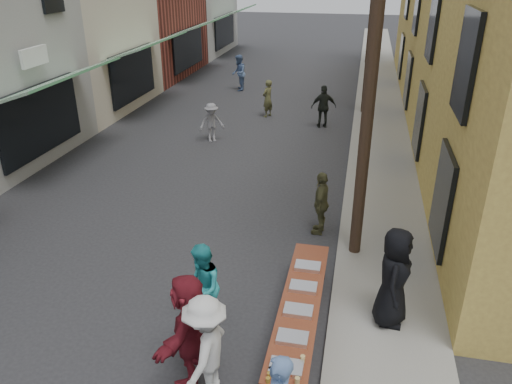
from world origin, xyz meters
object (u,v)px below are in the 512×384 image
at_px(utility_pole_mid, 373,7).
at_px(guest_front_c, 202,287).
at_px(serving_table, 300,304).
at_px(catering_tray_sausage, 286,367).
at_px(utility_pole_near, 373,60).
at_px(server, 394,277).

distance_m(utility_pole_mid, guest_front_c, 15.81).
bearing_deg(utility_pole_mid, serving_table, -93.43).
relative_size(utility_pole_mid, guest_front_c, 5.23).
xyz_separation_m(serving_table, catering_tray_sausage, (-0.00, -1.65, 0.08)).
bearing_deg(utility_pole_near, server, -73.62).
bearing_deg(utility_pole_near, utility_pole_mid, 90.00).
bearing_deg(serving_table, catering_tray_sausage, -90.00).
bearing_deg(utility_pole_near, guest_front_c, -130.66).
relative_size(utility_pole_mid, server, 4.61).
bearing_deg(utility_pole_mid, server, -87.19).
height_order(utility_pole_mid, guest_front_c, utility_pole_mid).
height_order(catering_tray_sausage, server, server).
height_order(utility_pole_near, serving_table, utility_pole_near).
height_order(serving_table, guest_front_c, guest_front_c).
relative_size(utility_pole_near, catering_tray_sausage, 18.00).
height_order(serving_table, catering_tray_sausage, catering_tray_sausage).
xyz_separation_m(catering_tray_sausage, server, (1.61, 2.29, 0.29)).
height_order(utility_pole_mid, server, utility_pole_mid).
distance_m(serving_table, catering_tray_sausage, 1.65).
bearing_deg(server, utility_pole_near, 23.81).
bearing_deg(serving_table, utility_pole_mid, 86.57).
height_order(utility_pole_near, server, utility_pole_near).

